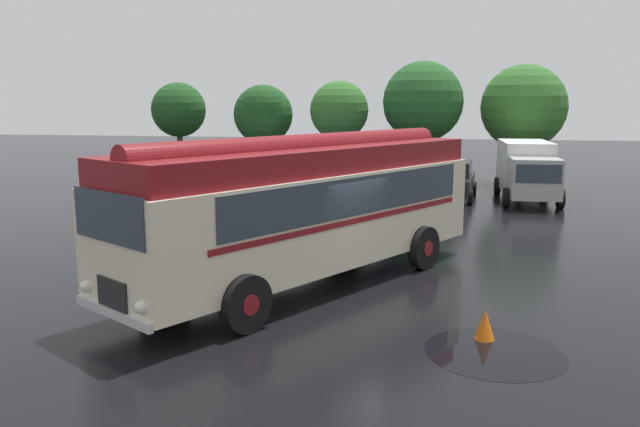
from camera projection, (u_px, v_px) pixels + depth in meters
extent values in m
plane|color=black|center=(332.00, 285.00, 14.50)|extent=(120.00, 120.00, 0.00)
cube|color=beige|center=(308.00, 216.00, 14.38)|extent=(7.36, 9.83, 2.10)
cube|color=maroon|center=(308.00, 159.00, 14.15)|extent=(7.09, 9.56, 0.56)
cylinder|color=maroon|center=(308.00, 147.00, 14.10)|extent=(5.48, 8.41, 0.60)
cube|color=#2D3842|center=(360.00, 196.00, 13.67)|extent=(4.22, 6.84, 0.84)
cube|color=#2D3842|center=(279.00, 186.00, 15.33)|extent=(4.22, 6.84, 0.84)
cube|color=maroon|center=(357.00, 221.00, 13.70)|extent=(4.32, 7.00, 0.12)
cube|color=maroon|center=(276.00, 208.00, 15.35)|extent=(4.32, 7.00, 0.12)
cube|color=#2D3842|center=(108.00, 217.00, 10.58)|extent=(1.89, 1.18, 0.88)
cube|color=black|center=(112.00, 295.00, 10.82)|extent=(0.80, 0.52, 0.56)
cube|color=silver|center=(112.00, 313.00, 10.86)|extent=(2.08, 1.33, 0.16)
sphere|color=white|center=(141.00, 308.00, 10.23)|extent=(0.22, 0.22, 0.22)
sphere|color=white|center=(86.00, 286.00, 11.41)|extent=(0.22, 0.22, 0.22)
cylinder|color=black|center=(246.00, 304.00, 11.44)|extent=(0.81, 1.08, 1.10)
cylinder|color=maroon|center=(246.00, 304.00, 11.44)|extent=(0.47, 0.50, 0.39)
cylinder|color=black|center=(164.00, 277.00, 13.14)|extent=(0.81, 1.08, 1.10)
cylinder|color=maroon|center=(164.00, 277.00, 13.14)|extent=(0.47, 0.50, 0.39)
cylinder|color=black|center=(423.00, 248.00, 15.84)|extent=(0.81, 1.08, 1.10)
cylinder|color=maroon|center=(423.00, 248.00, 15.84)|extent=(0.47, 0.50, 0.39)
cylinder|color=black|center=(345.00, 233.00, 17.55)|extent=(0.81, 1.08, 1.10)
cylinder|color=maroon|center=(345.00, 233.00, 17.55)|extent=(0.47, 0.50, 0.39)
cube|color=silver|center=(263.00, 180.00, 28.52)|extent=(2.10, 4.35, 0.70)
cube|color=silver|center=(263.00, 165.00, 28.55)|extent=(1.70, 2.32, 0.64)
cube|color=#2D3842|center=(279.00, 165.00, 28.49)|extent=(0.21, 1.93, 0.50)
cube|color=#2D3842|center=(247.00, 165.00, 28.61)|extent=(0.21, 1.93, 0.50)
cylinder|color=black|center=(277.00, 192.00, 27.24)|extent=(0.26, 0.66, 0.64)
cylinder|color=black|center=(238.00, 192.00, 27.38)|extent=(0.26, 0.66, 0.64)
cylinder|color=black|center=(285.00, 184.00, 29.79)|extent=(0.26, 0.66, 0.64)
cylinder|color=black|center=(249.00, 184.00, 29.93)|extent=(0.26, 0.66, 0.64)
cube|color=navy|center=(324.00, 182.00, 27.96)|extent=(1.77, 4.23, 0.70)
cube|color=navy|center=(325.00, 167.00, 27.98)|extent=(1.53, 2.21, 0.64)
cube|color=#2D3842|center=(341.00, 167.00, 27.84)|extent=(0.06, 1.93, 0.50)
cube|color=#2D3842|center=(308.00, 166.00, 28.13)|extent=(0.06, 1.93, 0.50)
cylinder|color=black|center=(338.00, 194.00, 26.59)|extent=(0.21, 0.64, 0.64)
cylinder|color=black|center=(298.00, 193.00, 26.93)|extent=(0.21, 0.64, 0.64)
cylinder|color=black|center=(348.00, 186.00, 29.11)|extent=(0.21, 0.64, 0.64)
cylinder|color=black|center=(311.00, 185.00, 29.44)|extent=(0.21, 0.64, 0.64)
cube|color=navy|center=(384.00, 186.00, 26.71)|extent=(2.15, 4.36, 0.70)
cube|color=navy|center=(384.00, 170.00, 26.74)|extent=(1.73, 2.34, 0.64)
cube|color=#2D3842|center=(402.00, 170.00, 26.69)|extent=(0.24, 1.92, 0.50)
cube|color=#2D3842|center=(367.00, 170.00, 26.79)|extent=(0.24, 1.92, 0.50)
cylinder|color=black|center=(407.00, 198.00, 25.44)|extent=(0.27, 0.66, 0.64)
cylinder|color=black|center=(363.00, 198.00, 25.55)|extent=(0.27, 0.66, 0.64)
cylinder|color=black|center=(403.00, 190.00, 27.99)|extent=(0.27, 0.66, 0.64)
cylinder|color=black|center=(363.00, 189.00, 28.11)|extent=(0.27, 0.66, 0.64)
cube|color=black|center=(452.00, 184.00, 27.24)|extent=(2.17, 4.37, 0.70)
cube|color=black|center=(453.00, 168.00, 27.27)|extent=(1.74, 2.34, 0.64)
cube|color=#2D3842|center=(471.00, 169.00, 27.05)|extent=(0.25, 1.92, 0.50)
cube|color=#2D3842|center=(435.00, 168.00, 27.48)|extent=(0.25, 1.92, 0.50)
cylinder|color=black|center=(470.00, 197.00, 25.83)|extent=(0.27, 0.66, 0.64)
cylinder|color=black|center=(428.00, 195.00, 26.33)|extent=(0.27, 0.66, 0.64)
cylinder|color=black|center=(474.00, 189.00, 28.28)|extent=(0.27, 0.66, 0.64)
cylinder|color=black|center=(435.00, 187.00, 28.78)|extent=(0.27, 0.66, 0.64)
cube|color=silver|center=(524.00, 165.00, 27.59)|extent=(2.02, 3.96, 2.10)
cube|color=#A4A4A4|center=(535.00, 178.00, 24.82)|extent=(1.91, 1.75, 1.60)
cube|color=#2D3842|center=(539.00, 174.00, 23.92)|extent=(1.70, 0.04, 0.72)
cylinder|color=black|center=(560.00, 199.00, 24.85)|extent=(0.24, 0.80, 0.80)
cylinder|color=black|center=(506.00, 197.00, 25.20)|extent=(0.24, 0.80, 0.80)
cylinder|color=black|center=(544.00, 187.00, 28.30)|extent=(0.24, 0.80, 0.80)
cylinder|color=black|center=(497.00, 186.00, 28.66)|extent=(0.24, 0.80, 0.80)
cylinder|color=#4C3823|center=(180.00, 153.00, 35.48)|extent=(0.32, 0.32, 2.63)
sphere|color=#1E4C1E|center=(179.00, 110.00, 35.05)|extent=(3.04, 3.04, 3.04)
sphere|color=#1E4C1E|center=(181.00, 103.00, 35.13)|extent=(1.87, 1.87, 1.87)
cylinder|color=#4C3823|center=(264.00, 159.00, 33.47)|extent=(0.25, 0.25, 2.37)
sphere|color=#1E4C1E|center=(263.00, 115.00, 33.06)|extent=(3.13, 3.13, 3.13)
sphere|color=#1E4C1E|center=(263.00, 109.00, 32.63)|extent=(2.48, 2.48, 2.48)
cylinder|color=#4C3823|center=(339.00, 158.00, 32.47)|extent=(0.27, 0.27, 2.65)
sphere|color=#336B28|center=(339.00, 110.00, 32.03)|extent=(3.01, 3.01, 3.01)
sphere|color=#336B28|center=(334.00, 115.00, 32.42)|extent=(1.79, 1.79, 1.79)
cylinder|color=#4C3823|center=(421.00, 158.00, 32.45)|extent=(0.34, 0.34, 2.68)
sphere|color=#235623|center=(423.00, 102.00, 31.94)|extent=(4.11, 4.11, 4.11)
sphere|color=#235623|center=(412.00, 106.00, 32.26)|extent=(3.00, 3.00, 3.00)
cylinder|color=#4C3823|center=(521.00, 161.00, 32.28)|extent=(0.29, 0.29, 2.33)
sphere|color=#336B28|center=(524.00, 107.00, 31.78)|extent=(4.31, 4.31, 4.31)
sphere|color=#336B28|center=(525.00, 102.00, 31.54)|extent=(2.39, 2.39, 2.39)
cone|color=orange|center=(485.00, 325.00, 11.14)|extent=(0.36, 0.36, 0.55)
cylinder|color=black|center=(495.00, 352.00, 10.59)|extent=(2.37, 2.37, 0.01)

